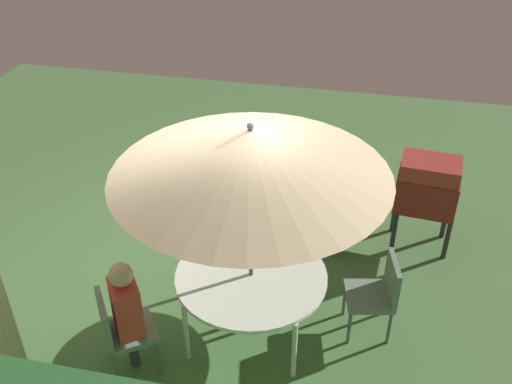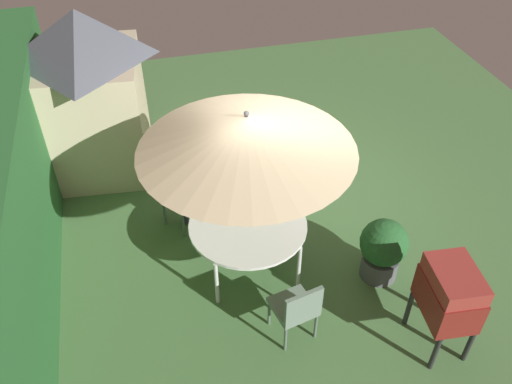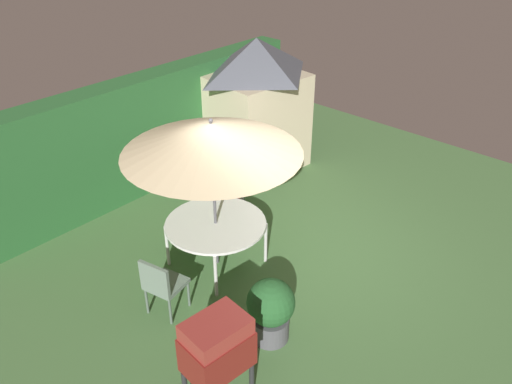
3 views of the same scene
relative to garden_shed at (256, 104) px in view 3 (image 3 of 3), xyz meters
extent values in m
plane|color=#47703D|center=(-1.91, -2.53, -1.33)|extent=(11.00, 11.00, 0.00)
cube|color=#28602D|center=(-1.91, 0.97, -0.26)|extent=(6.91, 0.53, 2.14)
cube|color=#C6B793|center=(0.00, 0.00, -0.38)|extent=(1.84, 1.62, 1.90)
pyramid|color=#4C515B|center=(0.00, 0.00, 0.92)|extent=(1.95, 1.72, 0.70)
cube|color=gray|center=(0.07, 0.73, -0.59)|extent=(0.71, 0.10, 1.49)
cylinder|color=white|center=(-2.81, -1.74, -0.61)|extent=(1.50, 1.50, 0.04)
cylinder|color=beige|center=(-3.33, -2.26, -0.98)|extent=(0.05, 0.05, 0.70)
cylinder|color=beige|center=(-2.28, -2.26, -0.98)|extent=(0.05, 0.05, 0.70)
cylinder|color=beige|center=(-3.33, -1.21, -0.98)|extent=(0.05, 0.05, 0.70)
cylinder|color=beige|center=(-2.28, -1.21, -0.98)|extent=(0.05, 0.05, 0.70)
cylinder|color=#4C4C51|center=(-2.81, -1.74, -0.17)|extent=(0.04, 0.04, 2.33)
cone|color=beige|center=(-2.81, -1.74, 0.78)|extent=(2.50, 2.50, 0.44)
sphere|color=#4C4C51|center=(-2.81, -1.74, 1.03)|extent=(0.06, 0.06, 0.06)
cube|color=maroon|center=(-4.52, -3.55, -0.56)|extent=(0.75, 0.57, 0.45)
cube|color=maroon|center=(-4.52, -3.55, -0.23)|extent=(0.71, 0.54, 0.20)
cylinder|color=#262628|center=(-4.21, -3.76, -1.06)|extent=(0.06, 0.06, 0.55)
cylinder|color=#262628|center=(-4.21, -3.34, -1.06)|extent=(0.06, 0.06, 0.55)
cube|color=slate|center=(-1.79, -1.04, -0.88)|extent=(0.64, 0.64, 0.06)
cube|color=slate|center=(-1.62, -0.92, -0.66)|extent=(0.30, 0.41, 0.45)
cylinder|color=#516155|center=(-1.51, -1.09, -1.11)|extent=(0.04, 0.04, 0.45)
cylinder|color=#516155|center=(-1.74, -0.76, -1.11)|extent=(0.04, 0.04, 0.45)
cylinder|color=#516155|center=(-1.84, -1.32, -1.11)|extent=(0.04, 0.04, 0.45)
cylinder|color=#516155|center=(-2.07, -0.99, -1.11)|extent=(0.04, 0.04, 0.45)
cube|color=slate|center=(-3.97, -1.98, -0.88)|extent=(0.54, 0.54, 0.06)
cube|color=slate|center=(-4.17, -2.02, -0.66)|extent=(0.14, 0.46, 0.45)
cylinder|color=#516155|center=(-4.20, -1.82, -1.11)|extent=(0.04, 0.04, 0.45)
cylinder|color=#516155|center=(-4.12, -2.22, -1.11)|extent=(0.04, 0.04, 0.45)
cylinder|color=#516155|center=(-3.81, -1.74, -1.11)|extent=(0.04, 0.04, 0.45)
cylinder|color=#516155|center=(-3.73, -2.13, -1.11)|extent=(0.04, 0.04, 0.45)
cylinder|color=#4C4C51|center=(-3.41, -3.34, -1.17)|extent=(0.48, 0.48, 0.33)
sphere|color=#235628|center=(-3.41, -3.34, -0.74)|extent=(0.61, 0.61, 0.61)
cube|color=#CC3D33|center=(-1.79, -1.04, -0.58)|extent=(0.39, 0.42, 0.55)
sphere|color=tan|center=(-1.79, -1.04, -0.18)|extent=(0.22, 0.22, 0.22)
cylinder|color=#383347|center=(-1.79, -1.04, -1.09)|extent=(0.10, 0.10, 0.48)
camera|label=1|loc=(-3.76, 2.50, 3.26)|focal=41.17mm
camera|label=2|loc=(-7.54, -0.61, 4.05)|focal=37.45mm
camera|label=3|loc=(-7.15, -6.49, 3.76)|focal=36.92mm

